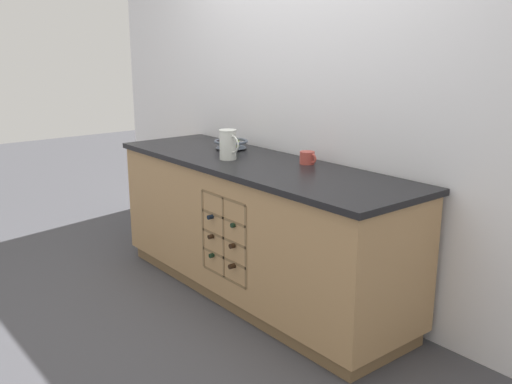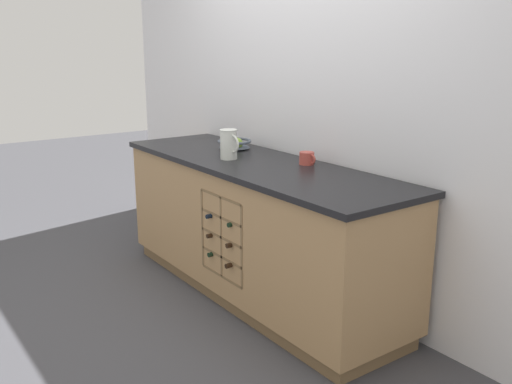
# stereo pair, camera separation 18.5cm
# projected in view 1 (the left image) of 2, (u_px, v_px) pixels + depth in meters

# --- Properties ---
(ground_plane) EXTENTS (14.00, 14.00, 0.00)m
(ground_plane) POSITION_uv_depth(u_px,v_px,m) (256.00, 293.00, 3.74)
(ground_plane) COLOR #424247
(back_wall) EXTENTS (4.63, 0.06, 2.55)m
(back_wall) POSITION_uv_depth(u_px,v_px,m) (303.00, 94.00, 3.66)
(back_wall) COLOR white
(back_wall) RESTS_ON ground_plane
(kitchen_island) EXTENTS (2.27, 0.70, 0.88)m
(kitchen_island) POSITION_uv_depth(u_px,v_px,m) (256.00, 229.00, 3.63)
(kitchen_island) COLOR brown
(kitchen_island) RESTS_ON ground_plane
(fruit_bowl) EXTENTS (0.23, 0.23, 0.08)m
(fruit_bowl) POSITION_uv_depth(u_px,v_px,m) (231.00, 143.00, 3.92)
(fruit_bowl) COLOR #4C5666
(fruit_bowl) RESTS_ON kitchen_island
(white_pitcher) EXTENTS (0.17, 0.11, 0.19)m
(white_pitcher) POSITION_uv_depth(u_px,v_px,m) (228.00, 144.00, 3.57)
(white_pitcher) COLOR silver
(white_pitcher) RESTS_ON kitchen_island
(ceramic_mug) EXTENTS (0.12, 0.09, 0.08)m
(ceramic_mug) POSITION_uv_depth(u_px,v_px,m) (307.00, 158.00, 3.45)
(ceramic_mug) COLOR #B7473D
(ceramic_mug) RESTS_ON kitchen_island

